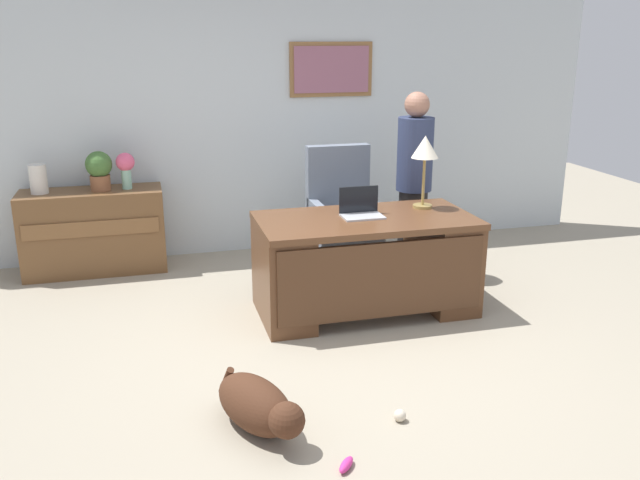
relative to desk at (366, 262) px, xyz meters
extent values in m
plane|color=#9E937F|center=(-0.45, -0.67, -0.42)|extent=(12.00, 12.00, 0.00)
cube|color=silver|center=(-0.45, 1.93, 0.93)|extent=(7.00, 0.12, 2.70)
cube|color=olive|center=(0.23, 1.86, 1.39)|extent=(0.85, 0.03, 0.53)
cube|color=#985C70|center=(0.23, 1.84, 1.39)|extent=(0.77, 0.01, 0.45)
cube|color=brown|center=(0.00, 0.03, 0.33)|extent=(1.70, 0.87, 0.05)
cube|color=brown|center=(-0.67, 0.03, -0.06)|extent=(0.36, 0.81, 0.73)
cube|color=brown|center=(0.67, 0.03, -0.06)|extent=(0.36, 0.81, 0.73)
cube|color=#4E2F1C|center=(0.00, -0.38, -0.02)|extent=(1.60, 0.04, 0.58)
cube|color=brown|center=(-2.15, 1.58, -0.03)|extent=(1.28, 0.48, 0.78)
cube|color=brown|center=(-2.15, 1.33, 0.06)|extent=(1.18, 0.02, 0.14)
cube|color=slate|center=(0.11, 0.95, -0.05)|extent=(0.60, 0.58, 0.18)
cylinder|color=black|center=(0.11, 0.95, -0.28)|extent=(0.10, 0.10, 0.28)
cylinder|color=black|center=(0.11, 0.95, -0.40)|extent=(0.52, 0.52, 0.05)
cube|color=slate|center=(0.11, 1.19, 0.39)|extent=(0.60, 0.12, 0.71)
cube|color=slate|center=(-0.15, 0.95, 0.15)|extent=(0.08, 0.50, 0.22)
cube|color=slate|center=(0.37, 0.95, 0.15)|extent=(0.08, 0.50, 0.22)
cylinder|color=#262323|center=(0.69, 0.74, -0.02)|extent=(0.26, 0.26, 0.80)
cylinder|color=navy|center=(0.69, 0.74, 0.71)|extent=(0.32, 0.32, 0.65)
sphere|color=#A4705A|center=(0.69, 0.74, 1.14)|extent=(0.22, 0.22, 0.22)
ellipsoid|color=#472819|center=(-1.15, -1.44, -0.27)|extent=(0.52, 0.67, 0.30)
sphere|color=#472819|center=(-1.02, -1.72, -0.23)|extent=(0.20, 0.20, 0.20)
cylinder|color=#472819|center=(-1.27, -1.17, -0.25)|extent=(0.10, 0.15, 0.21)
cube|color=#B2B5BA|center=(-0.03, 0.03, 0.37)|extent=(0.32, 0.22, 0.01)
cube|color=black|center=(-0.03, 0.14, 0.48)|extent=(0.32, 0.01, 0.21)
cylinder|color=#9E8447|center=(0.55, 0.20, 0.37)|extent=(0.16, 0.16, 0.02)
cylinder|color=#9E8447|center=(0.55, 0.20, 0.58)|extent=(0.02, 0.02, 0.39)
cone|color=silver|center=(0.55, 0.20, 0.86)|extent=(0.22, 0.22, 0.18)
cylinder|color=#8EC7AF|center=(-1.81, 1.58, 0.45)|extent=(0.09, 0.09, 0.18)
sphere|color=#F25C84|center=(-1.81, 1.58, 0.61)|extent=(0.17, 0.17, 0.17)
cylinder|color=silver|center=(-2.57, 1.58, 0.49)|extent=(0.15, 0.15, 0.26)
cylinder|color=brown|center=(-2.05, 1.58, 0.43)|extent=(0.18, 0.18, 0.14)
sphere|color=#436C33|center=(-2.05, 1.58, 0.60)|extent=(0.24, 0.24, 0.24)
sphere|color=beige|center=(-0.32, -1.60, -0.39)|extent=(0.07, 0.07, 0.07)
ellipsoid|color=#D8338C|center=(-0.76, -1.94, -0.40)|extent=(0.13, 0.14, 0.05)
camera|label=1|loc=(-1.65, -4.78, 1.73)|focal=37.73mm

